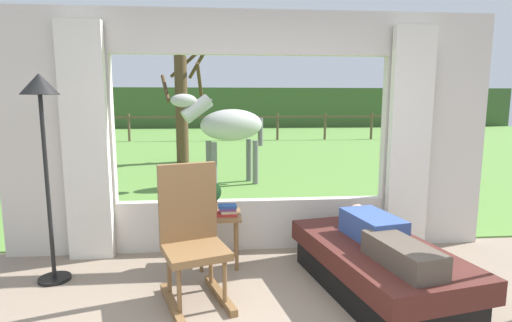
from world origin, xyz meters
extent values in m
cube|color=beige|center=(-2.02, 2.26, 1.27)|extent=(1.15, 0.12, 2.55)
cube|color=beige|center=(2.02, 2.26, 1.27)|extent=(1.15, 0.12, 2.55)
cube|color=beige|center=(0.00, 2.26, 0.28)|extent=(2.90, 0.12, 0.55)
cube|color=beige|center=(0.00, 2.26, 2.33)|extent=(2.90, 0.12, 0.45)
cube|color=silver|center=(-1.69, 2.12, 1.20)|extent=(0.44, 0.10, 2.40)
cube|color=silver|center=(1.69, 2.12, 1.20)|extent=(0.44, 0.10, 2.40)
cube|color=#568438|center=(0.00, 13.16, 0.01)|extent=(36.00, 21.68, 0.02)
cube|color=#3E5B2E|center=(0.00, 23.00, 1.20)|extent=(36.00, 2.00, 2.40)
cube|color=black|center=(0.98, 1.13, 0.12)|extent=(1.12, 1.70, 0.24)
cube|color=#471E19|center=(0.98, 1.13, 0.33)|extent=(1.21, 1.84, 0.18)
cube|color=#334C8C|center=(0.98, 1.28, 0.53)|extent=(0.45, 0.65, 0.22)
cube|color=#4C4238|center=(0.98, 0.69, 0.51)|extent=(0.41, 0.72, 0.18)
sphere|color=tan|center=(0.98, 1.66, 0.53)|extent=(0.20, 0.20, 0.20)
cube|color=brown|center=(-0.55, 1.07, 0.44)|extent=(0.61, 0.61, 0.06)
cube|color=brown|center=(-0.62, 1.26, 0.78)|extent=(0.47, 0.21, 0.68)
cube|color=brown|center=(-0.74, 1.00, 0.03)|extent=(0.28, 0.66, 0.06)
cube|color=brown|center=(-0.36, 1.13, 0.03)|extent=(0.28, 0.66, 0.06)
cylinder|color=brown|center=(-0.66, 0.84, 0.24)|extent=(0.04, 0.04, 0.38)
cylinder|color=brown|center=(-0.32, 0.95, 0.24)|extent=(0.04, 0.04, 0.38)
cylinder|color=brown|center=(-0.78, 1.18, 0.24)|extent=(0.04, 0.04, 0.38)
cylinder|color=brown|center=(-0.44, 1.29, 0.24)|extent=(0.04, 0.04, 0.38)
cube|color=brown|center=(-0.37, 1.84, 0.51)|extent=(0.44, 0.44, 0.03)
cylinder|color=brown|center=(-0.54, 1.67, 0.24)|extent=(0.04, 0.04, 0.49)
cylinder|color=brown|center=(-0.20, 1.67, 0.24)|extent=(0.04, 0.04, 0.49)
cylinder|color=brown|center=(-0.54, 2.01, 0.24)|extent=(0.04, 0.04, 0.49)
cylinder|color=brown|center=(-0.20, 2.01, 0.24)|extent=(0.04, 0.04, 0.49)
cylinder|color=#9E6042|center=(-0.45, 1.90, 0.58)|extent=(0.14, 0.14, 0.12)
sphere|color=#2D6B2D|center=(-0.45, 1.90, 0.73)|extent=(0.22, 0.22, 0.22)
cube|color=#B22D28|center=(-0.29, 1.78, 0.53)|extent=(0.21, 0.15, 0.03)
cube|color=beige|center=(-0.27, 1.77, 0.56)|extent=(0.16, 0.12, 0.03)
cube|color=#59336B|center=(-0.28, 1.78, 0.59)|extent=(0.17, 0.15, 0.03)
cube|color=#23478C|center=(-0.28, 1.77, 0.61)|extent=(0.18, 0.13, 0.03)
cylinder|color=black|center=(-1.87, 1.60, 0.01)|extent=(0.28, 0.28, 0.03)
cylinder|color=black|center=(-1.87, 1.60, 0.84)|extent=(0.04, 0.04, 1.68)
cone|color=black|center=(-1.87, 1.60, 1.77)|extent=(0.32, 0.32, 0.18)
ellipsoid|color=#B2B2AD|center=(-0.12, 5.61, 1.17)|extent=(1.36, 0.94, 0.60)
cylinder|color=#B2B2AD|center=(-0.77, 5.38, 1.48)|extent=(0.65, 0.44, 0.53)
ellipsoid|color=#B2B2AD|center=(-0.99, 5.30, 1.63)|extent=(0.52, 0.35, 0.24)
cube|color=slate|center=(-0.69, 5.41, 1.51)|extent=(0.43, 0.22, 0.32)
cylinder|color=slate|center=(0.44, 5.81, 1.02)|extent=(0.13, 0.13, 0.55)
cylinder|color=slate|center=(-0.47, 5.32, 0.45)|extent=(0.11, 0.11, 0.85)
cylinder|color=slate|center=(-0.57, 5.62, 0.45)|extent=(0.11, 0.11, 0.85)
cylinder|color=slate|center=(0.32, 5.60, 0.45)|extent=(0.11, 0.11, 0.85)
cylinder|color=slate|center=(0.22, 5.90, 0.45)|extent=(0.11, 0.11, 0.85)
cylinder|color=#4C3823|center=(-1.35, 8.54, 1.39)|extent=(0.32, 0.32, 2.75)
cylinder|color=#47331E|center=(-1.73, 8.44, 1.95)|extent=(0.35, 0.97, 0.72)
cylinder|color=#47331E|center=(-1.10, 9.04, 2.75)|extent=(1.23, 0.66, 1.00)
cylinder|color=#47331E|center=(-0.85, 8.50, 1.98)|extent=(0.18, 0.96, 1.17)
cylinder|color=#47331E|center=(-0.95, 8.71, 2.53)|extent=(0.53, 1.10, 0.61)
cylinder|color=brown|center=(-8.00, 14.32, 0.57)|extent=(0.10, 0.10, 1.10)
cylinder|color=brown|center=(-6.00, 14.32, 0.57)|extent=(0.10, 0.10, 1.10)
cylinder|color=brown|center=(-4.00, 14.32, 0.57)|extent=(0.10, 0.10, 1.10)
cylinder|color=brown|center=(-2.00, 14.32, 0.57)|extent=(0.10, 0.10, 1.10)
cylinder|color=brown|center=(0.00, 14.32, 0.57)|extent=(0.10, 0.10, 1.10)
cylinder|color=brown|center=(2.00, 14.32, 0.57)|extent=(0.10, 0.10, 1.10)
cylinder|color=brown|center=(4.00, 14.32, 0.57)|extent=(0.10, 0.10, 1.10)
cylinder|color=brown|center=(6.00, 14.32, 0.57)|extent=(0.10, 0.10, 1.10)
cylinder|color=brown|center=(8.00, 14.32, 0.57)|extent=(0.10, 0.10, 1.10)
cube|color=brown|center=(0.00, 14.32, 0.97)|extent=(16.00, 0.06, 0.08)
camera|label=1|loc=(-0.33, -1.99, 1.63)|focal=27.94mm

